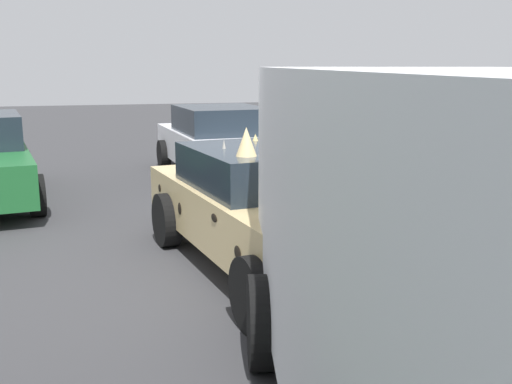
{
  "coord_description": "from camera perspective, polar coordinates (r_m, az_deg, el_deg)",
  "views": [
    {
      "loc": [
        -6.17,
        2.0,
        2.25
      ],
      "look_at": [
        0.0,
        0.3,
        0.9
      ],
      "focal_mm": 42.38,
      "sensor_mm": 36.0,
      "label": 1
    }
  ],
  "objects": [
    {
      "name": "art_car_decorated",
      "position": [
        6.73,
        2.24,
        -1.54
      ],
      "size": [
        4.67,
        2.57,
        1.63
      ],
      "rotation": [
        0.0,
        0.0,
        3.29
      ],
      "color": "#D8BC7F",
      "rests_on": "ground"
    },
    {
      "name": "parked_sedan_far_left",
      "position": [
        12.54,
        -3.55,
        4.87
      ],
      "size": [
        4.3,
        2.23,
        1.43
      ],
      "rotation": [
        0.0,
        0.0,
        0.07
      ],
      "color": "white",
      "rests_on": "ground"
    },
    {
      "name": "ground_plane",
      "position": [
        6.87,
        2.43,
        -7.23
      ],
      "size": [
        60.0,
        60.0,
        0.0
      ],
      "primitive_type": "plane",
      "color": "#38383A"
    },
    {
      "name": "parked_van_near_left",
      "position": [
        3.08,
        22.51,
        -7.94
      ],
      "size": [
        5.64,
        3.04,
        2.23
      ],
      "rotation": [
        0.0,
        0.0,
        2.93
      ],
      "color": "silver",
      "rests_on": "ground"
    }
  ]
}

